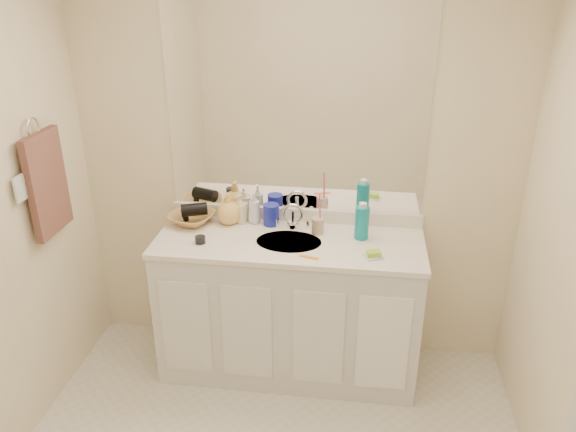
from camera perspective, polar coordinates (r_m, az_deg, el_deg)
The scene contains 23 objects.
wall_back at distance 3.30m, azimuth 0.76°, elevation 4.69°, with size 2.60×0.02×2.40m, color #F4E4BF.
vanity_cabinet at distance 3.40m, azimuth 0.11°, elevation -9.28°, with size 1.50×0.55×0.85m, color silver.
countertop at distance 3.18m, azimuth 0.12°, elevation -2.67°, with size 1.52×0.57×0.03m, color white.
backsplash at distance 3.39m, azimuth 0.71°, elevation 0.15°, with size 1.52×0.03×0.08m, color white.
sink_basin at distance 3.16m, azimuth 0.07°, elevation -2.78°, with size 0.37×0.37×0.02m, color beige.
faucet at distance 3.29m, azimuth 0.49°, elevation -0.33°, with size 0.02×0.02×0.11m, color silver.
mirror at distance 3.19m, azimuth 0.78°, elevation 10.76°, with size 1.48×0.01×1.20m, color white.
blue_mug at distance 3.33m, azimuth -1.71°, elevation 0.14°, with size 0.09×0.09×0.13m, color #1720A2.
tan_cup at distance 3.23m, azimuth 3.04°, elevation -1.00°, with size 0.07×0.07×0.10m, color tan.
toothbrush at distance 3.19m, azimuth 3.26°, elevation 0.66°, with size 0.01×0.01×0.21m, color #FD42A0.
mouthwash_bottle at distance 3.18m, azimuth 7.52°, elevation -0.68°, with size 0.08×0.08×0.19m, color #0C8695.
soap_dish at distance 3.02m, azimuth 8.67°, elevation -4.09°, with size 0.09×0.07×0.01m, color white.
green_soap at distance 3.01m, azimuth 8.69°, elevation -3.77°, with size 0.07×0.05×0.03m, color #8FCD32.
orange_comb at distance 2.99m, azimuth 2.13°, elevation -4.19°, with size 0.11×0.02×0.00m, color orange.
dark_jar at distance 3.16m, azimuth -8.90°, elevation -2.40°, with size 0.06×0.06×0.04m, color black.
soap_bottle_white at distance 3.35m, azimuth -3.46°, elevation 0.85°, with size 0.07×0.07×0.19m, color silver.
soap_bottle_cream at distance 3.37m, azimuth -4.89°, elevation 0.80°, with size 0.08×0.08×0.17m, color beige.
soap_bottle_yellow at distance 3.35m, azimuth -6.06°, elevation 0.79°, with size 0.15×0.15×0.19m, color #F2BC5E.
wicker_basket at distance 3.41m, azimuth -9.77°, elevation -0.23°, with size 0.26×0.26×0.06m, color #B18547.
hair_dryer at distance 3.38m, azimuth -9.52°, elevation 0.65°, with size 0.08×0.08×0.15m, color black.
towel_ring at distance 3.13m, azimuth -24.49°, elevation 8.15°, with size 0.11×0.11×0.01m, color silver.
hand_towel at distance 3.21m, azimuth -23.27°, elevation 3.03°, with size 0.04×0.32×0.55m, color #4E302A.
switch_plate at distance 3.05m, azimuth -25.58°, elevation 2.53°, with size 0.01×0.09×0.13m, color white.
Camera 1 is at (0.37, -1.78, 2.31)m, focal length 35.00 mm.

